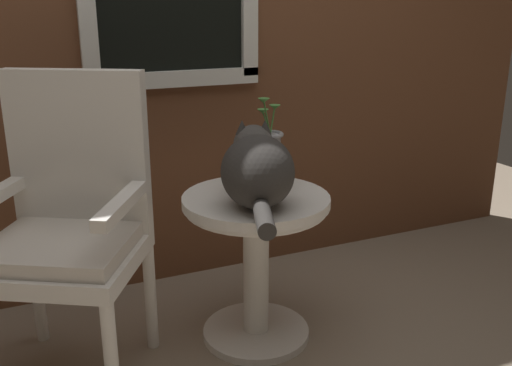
{
  "coord_description": "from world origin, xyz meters",
  "views": [
    {
      "loc": [
        -0.66,
        -1.75,
        1.26
      ],
      "look_at": [
        0.13,
        0.05,
        0.64
      ],
      "focal_mm": 39.82,
      "sensor_mm": 36.0,
      "label": 1
    }
  ],
  "objects_px": {
    "wicker_chair": "(69,218)",
    "pewter_vase_with_ivy": "(270,159)",
    "cat": "(257,168)",
    "wicker_side_table": "(256,241)"
  },
  "relations": [
    {
      "from": "cat",
      "to": "wicker_side_table",
      "type": "bearing_deg",
      "value": 68.59
    },
    {
      "from": "wicker_chair",
      "to": "pewter_vase_with_ivy",
      "type": "height_order",
      "value": "wicker_chair"
    },
    {
      "from": "cat",
      "to": "pewter_vase_with_ivy",
      "type": "relative_size",
      "value": 1.74
    },
    {
      "from": "cat",
      "to": "pewter_vase_with_ivy",
      "type": "bearing_deg",
      "value": 53.83
    },
    {
      "from": "wicker_chair",
      "to": "pewter_vase_with_ivy",
      "type": "bearing_deg",
      "value": 0.99
    },
    {
      "from": "wicker_side_table",
      "to": "wicker_chair",
      "type": "relative_size",
      "value": 0.56
    },
    {
      "from": "cat",
      "to": "pewter_vase_with_ivy",
      "type": "xyz_separation_m",
      "value": [
        0.14,
        0.19,
        -0.03
      ]
    },
    {
      "from": "wicker_side_table",
      "to": "cat",
      "type": "relative_size",
      "value": 0.97
    },
    {
      "from": "cat",
      "to": "pewter_vase_with_ivy",
      "type": "height_order",
      "value": "pewter_vase_with_ivy"
    },
    {
      "from": "wicker_side_table",
      "to": "pewter_vase_with_ivy",
      "type": "height_order",
      "value": "pewter_vase_with_ivy"
    }
  ]
}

